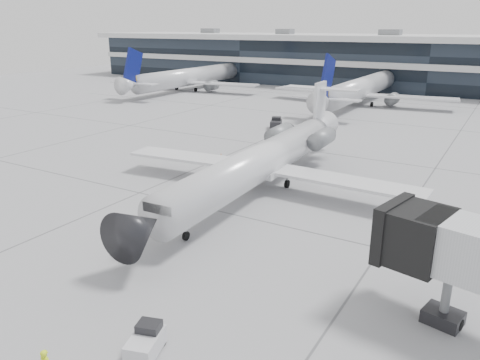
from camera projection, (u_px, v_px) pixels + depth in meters
The scene contains 8 objects.
ground at pixel (243, 217), 34.01m from camera, with size 220.00×220.00×0.00m, color #939396.
terminal at pixel (437, 66), 99.37m from camera, with size 170.00×22.00×10.00m, color black.
bg_jet_left at pixel (192, 90), 100.69m from camera, with size 32.00×40.00×9.60m, color silver, non-canonical shape.
bg_jet_center at pixel (361, 104), 82.78m from camera, with size 32.00×40.00×9.60m, color silver, non-canonical shape.
regional_jet at pixel (264, 159), 38.98m from camera, with size 26.55×33.07×7.64m.
baggage_tug at pixel (146, 342), 19.71m from camera, with size 1.68×2.21×1.24m.
traffic_cone at pixel (221, 156), 48.85m from camera, with size 0.42×0.42×0.54m.
far_tug at pixel (276, 124), 62.83m from camera, with size 2.15×2.71×1.51m.
Camera 1 is at (15.83, -27.16, 13.26)m, focal length 35.00 mm.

